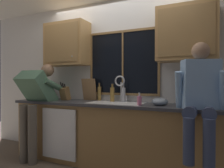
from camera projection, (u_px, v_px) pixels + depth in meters
back_wall at (121, 79)px, 3.36m from camera, size 5.54×0.12×2.55m
window_glass at (123, 63)px, 3.27m from camera, size 1.10×0.02×0.95m
window_frame_top at (123, 31)px, 3.25m from camera, size 1.17×0.02×0.04m
window_frame_bottom at (123, 94)px, 3.27m from camera, size 1.17×0.02×0.04m
window_frame_left at (91, 64)px, 3.50m from camera, size 0.03×0.02×0.95m
window_frame_right at (159, 61)px, 3.02m from camera, size 0.03×0.02×0.95m
window_mullion_center at (123, 63)px, 3.26m from camera, size 0.02×0.02×0.95m
lower_cabinet_run at (112, 135)px, 3.05m from camera, size 3.14×0.58×0.88m
countertop at (111, 104)px, 3.03m from camera, size 3.20×0.62×0.04m
dishwasher_front at (59, 134)px, 3.06m from camera, size 0.60×0.02×0.74m
upper_cabinet_left at (67, 44)px, 3.52m from camera, size 0.76×0.36×0.72m
upper_cabinet_right at (186, 34)px, 2.72m from camera, size 0.76×0.36×0.72m
sink at (116, 110)px, 3.01m from camera, size 0.80×0.46×0.21m
faucet at (121, 85)px, 3.17m from camera, size 0.18×0.09×0.40m
person_standing at (36, 100)px, 3.26m from camera, size 0.53×0.71×1.52m
person_sitting_on_counter at (200, 93)px, 2.29m from camera, size 0.54×0.66×1.26m
knife_block at (65, 94)px, 3.46m from camera, size 0.12×0.18×0.32m
cutting_board at (89, 90)px, 3.44m from camera, size 0.25×0.10×0.36m
mixing_bowl at (160, 102)px, 2.69m from camera, size 0.21×0.21×0.10m
soap_dispenser at (139, 100)px, 2.74m from camera, size 0.06×0.07×0.17m
bottle_green_glass at (99, 93)px, 3.39m from camera, size 0.06×0.06×0.29m
bottle_tall_clear at (112, 94)px, 3.21m from camera, size 0.07×0.07×0.28m
bottle_amber_small at (124, 94)px, 3.16m from camera, size 0.06×0.06×0.28m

